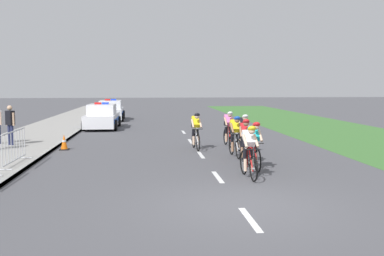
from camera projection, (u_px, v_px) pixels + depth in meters
name	position (u px, v px, depth m)	size (l,w,h in m)	color
ground_plane	(239.00, 205.00, 9.66)	(160.00, 160.00, 0.00)	#4C4C51
sidewalk_slab	(39.00, 135.00, 22.74)	(3.73, 60.00, 0.12)	gray
kerb_edge	(74.00, 134.00, 22.92)	(0.16, 60.00, 0.13)	#9E9E99
grass_verge	(341.00, 132.00, 24.41)	(7.00, 60.00, 0.01)	#3D7033
lane_markings_centre	(201.00, 155.00, 16.55)	(0.14, 17.60, 0.01)	white
cyclist_lead	(249.00, 151.00, 12.39)	(0.43, 1.72, 1.56)	black
cyclist_second	(254.00, 145.00, 13.62)	(0.42, 1.72, 1.56)	black
cyclist_third	(245.00, 140.00, 14.71)	(0.45, 1.72, 1.56)	black
cyclist_fourth	(235.00, 136.00, 16.04)	(0.43, 1.72, 1.56)	black
cyclist_fifth	(243.00, 133.00, 16.96)	(0.44, 1.72, 1.56)	black
cyclist_sixth	(196.00, 130.00, 17.87)	(0.44, 1.72, 1.56)	black
cyclist_seventh	(228.00, 128.00, 18.77)	(0.43, 1.72, 1.56)	black
police_car_nearest	(102.00, 117.00, 26.48)	(2.05, 4.43, 1.59)	white
police_car_second	(111.00, 111.00, 32.70)	(2.08, 4.44, 1.59)	silver
crowd_barrier_middle	(14.00, 148.00, 13.97)	(0.53, 2.32, 1.07)	#B7BABF
traffic_cone_near	(64.00, 142.00, 17.81)	(0.36, 0.36, 0.64)	black
spectator_closest	(10.00, 122.00, 18.32)	(0.46, 0.39, 1.68)	#23284C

